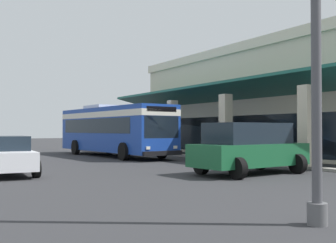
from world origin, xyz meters
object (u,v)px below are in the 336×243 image
parked_suv_green (249,148)px  potted_palm (156,144)px  transit_bus (113,127)px  parked_sedan_white (5,155)px  pedestrian (230,147)px

parked_suv_green → potted_palm: size_ratio=1.83×
transit_bus → parked_suv_green: (12.73, 0.08, -0.84)m
transit_bus → parked_sedan_white: transit_bus is taller
parked_sedan_white → transit_bus: bearing=135.2°
pedestrian → potted_palm: (-13.13, 3.68, -0.33)m
parked_sedan_white → parked_suv_green: 9.34m
transit_bus → potted_palm: (-2.61, 4.65, -1.24)m
parked_sedan_white → parked_suv_green: bearing=60.1°
transit_bus → potted_palm: size_ratio=4.21×
pedestrian → potted_palm: bearing=164.3°
pedestrian → transit_bus: bearing=-174.7°
parked_suv_green → pedestrian: bearing=158.1°
parked_sedan_white → pedestrian: (2.44, 8.99, 0.19)m
pedestrian → potted_palm: 13.64m
parked_suv_green → pedestrian: (-2.21, 0.89, -0.08)m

